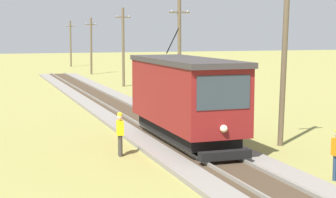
{
  "coord_description": "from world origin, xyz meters",
  "views": [
    {
      "loc": [
        -8.18,
        -3.75,
        4.91
      ],
      "look_at": [
        0.31,
        21.19,
        1.69
      ],
      "focal_mm": 58.24,
      "sensor_mm": 36.0,
      "label": 1
    }
  ],
  "objects_px": {
    "utility_pole_far": "(123,46)",
    "utility_pole_horizon": "(71,43)",
    "second_worker": "(120,132)",
    "utility_pole_near_tram": "(284,57)",
    "utility_pole_mid": "(179,52)",
    "red_tram": "(185,96)",
    "utility_pole_distant": "(91,45)"
  },
  "relations": [
    {
      "from": "utility_pole_far",
      "to": "utility_pole_horizon",
      "type": "xyz_separation_m",
      "value": [
        0.0,
        31.2,
        -0.26
      ]
    },
    {
      "from": "utility_pole_horizon",
      "to": "second_worker",
      "type": "bearing_deg",
      "value": -96.89
    },
    {
      "from": "utility_pole_near_tram",
      "to": "utility_pole_horizon",
      "type": "bearing_deg",
      "value": 90.0
    },
    {
      "from": "utility_pole_far",
      "to": "utility_pole_mid",
      "type": "bearing_deg",
      "value": -90.0
    },
    {
      "from": "second_worker",
      "to": "red_tram",
      "type": "bearing_deg",
      "value": 20.55
    },
    {
      "from": "utility_pole_near_tram",
      "to": "utility_pole_mid",
      "type": "xyz_separation_m",
      "value": [
        0.0,
        13.07,
        -0.25
      ]
    },
    {
      "from": "utility_pole_near_tram",
      "to": "utility_pole_mid",
      "type": "bearing_deg",
      "value": 90.0
    },
    {
      "from": "utility_pole_distant",
      "to": "utility_pole_horizon",
      "type": "height_order",
      "value": "utility_pole_distant"
    },
    {
      "from": "utility_pole_near_tram",
      "to": "utility_pole_mid",
      "type": "relative_size",
      "value": 1.07
    },
    {
      "from": "utility_pole_far",
      "to": "second_worker",
      "type": "bearing_deg",
      "value": -104.43
    },
    {
      "from": "utility_pole_mid",
      "to": "utility_pole_horizon",
      "type": "distance_m",
      "value": 46.18
    },
    {
      "from": "red_tram",
      "to": "utility_pole_mid",
      "type": "distance_m",
      "value": 12.42
    },
    {
      "from": "second_worker",
      "to": "utility_pole_horizon",
      "type": "bearing_deg",
      "value": 86.12
    },
    {
      "from": "utility_pole_mid",
      "to": "utility_pole_horizon",
      "type": "height_order",
      "value": "utility_pole_mid"
    },
    {
      "from": "second_worker",
      "to": "utility_pole_far",
      "type": "bearing_deg",
      "value": 78.58
    },
    {
      "from": "red_tram",
      "to": "utility_pole_mid",
      "type": "xyz_separation_m",
      "value": [
        4.0,
        11.67,
        1.43
      ]
    },
    {
      "from": "utility_pole_distant",
      "to": "utility_pole_mid",
      "type": "bearing_deg",
      "value": -90.0
    },
    {
      "from": "utility_pole_mid",
      "to": "red_tram",
      "type": "bearing_deg",
      "value": -108.9
    },
    {
      "from": "utility_pole_distant",
      "to": "utility_pole_horizon",
      "type": "bearing_deg",
      "value": 90.0
    },
    {
      "from": "utility_pole_far",
      "to": "second_worker",
      "type": "height_order",
      "value": "utility_pole_far"
    },
    {
      "from": "red_tram",
      "to": "utility_pole_far",
      "type": "relative_size",
      "value": 1.19
    },
    {
      "from": "utility_pole_horizon",
      "to": "second_worker",
      "type": "height_order",
      "value": "utility_pole_horizon"
    },
    {
      "from": "utility_pole_horizon",
      "to": "utility_pole_mid",
      "type": "bearing_deg",
      "value": -90.0
    },
    {
      "from": "utility_pole_horizon",
      "to": "utility_pole_far",
      "type": "bearing_deg",
      "value": -90.0
    },
    {
      "from": "utility_pole_near_tram",
      "to": "utility_pole_mid",
      "type": "distance_m",
      "value": 13.07
    },
    {
      "from": "utility_pole_near_tram",
      "to": "utility_pole_horizon",
      "type": "relative_size",
      "value": 1.14
    },
    {
      "from": "red_tram",
      "to": "utility_pole_horizon",
      "type": "distance_m",
      "value": 58.0
    },
    {
      "from": "utility_pole_near_tram",
      "to": "red_tram",
      "type": "bearing_deg",
      "value": 160.75
    },
    {
      "from": "utility_pole_distant",
      "to": "second_worker",
      "type": "distance_m",
      "value": 43.73
    },
    {
      "from": "utility_pole_distant",
      "to": "utility_pole_horizon",
      "type": "xyz_separation_m",
      "value": [
        0.0,
        15.75,
        -0.01
      ]
    },
    {
      "from": "red_tram",
      "to": "utility_pole_far",
      "type": "bearing_deg",
      "value": 81.47
    },
    {
      "from": "utility_pole_mid",
      "to": "utility_pole_far",
      "type": "height_order",
      "value": "utility_pole_far"
    }
  ]
}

